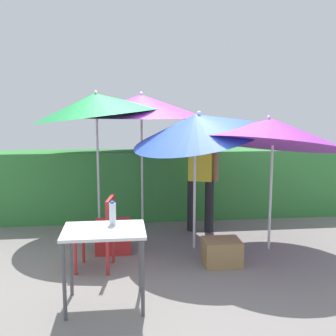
{
  "coord_description": "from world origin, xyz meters",
  "views": [
    {
      "loc": [
        -0.66,
        -5.38,
        1.97
      ],
      "look_at": [
        0.0,
        0.3,
        1.1
      ],
      "focal_mm": 43.6,
      "sensor_mm": 36.0,
      "label": 1
    }
  ],
  "objects": [
    {
      "name": "umbrella_navy",
      "position": [
        -1.03,
        1.01,
        1.99
      ],
      "size": [
        2.02,
        1.99,
        2.29
      ],
      "color": "silver",
      "rests_on": "ground_plane"
    },
    {
      "name": "folding_table",
      "position": [
        -0.84,
        -1.5,
        0.69
      ],
      "size": [
        0.8,
        0.6,
        0.78
      ],
      "color": "#4C4C51",
      "rests_on": "ground_plane"
    },
    {
      "name": "hedge_row",
      "position": [
        0.0,
        1.71,
        0.6
      ],
      "size": [
        8.0,
        0.7,
        1.2
      ],
      "primitive_type": "cube",
      "color": "#38843D",
      "rests_on": "ground_plane"
    },
    {
      "name": "chair_plastic",
      "position": [
        -0.92,
        -0.57,
        0.51
      ],
      "size": [
        0.5,
        0.5,
        0.89
      ],
      "color": "#B72D2D",
      "rests_on": "ground_plane"
    },
    {
      "name": "umbrella_orange",
      "position": [
        0.36,
        -0.0,
        1.71
      ],
      "size": [
        1.87,
        1.82,
        2.15
      ],
      "color": "silver",
      "rests_on": "ground_plane"
    },
    {
      "name": "umbrella_rainbow",
      "position": [
        -0.32,
        1.2,
        1.97
      ],
      "size": [
        2.06,
        2.06,
        2.2
      ],
      "color": "silver",
      "rests_on": "ground_plane"
    },
    {
      "name": "cooler_box",
      "position": [
        -0.78,
        -0.01,
        0.22
      ],
      "size": [
        0.48,
        0.33,
        0.44
      ],
      "primitive_type": "cube",
      "color": "red",
      "rests_on": "ground_plane"
    },
    {
      "name": "umbrella_yellow",
      "position": [
        1.34,
        -0.1,
        1.63
      ],
      "size": [
        2.11,
        2.08,
        2.06
      ],
      "color": "silver",
      "rests_on": "ground_plane"
    },
    {
      "name": "ground_plane",
      "position": [
        0.0,
        0.0,
        0.0
      ],
      "size": [
        24.0,
        24.0,
        0.0
      ],
      "primitive_type": "plane",
      "color": "gray"
    },
    {
      "name": "crate_cardboard",
      "position": [
        0.57,
        -0.6,
        0.16
      ],
      "size": [
        0.46,
        0.39,
        0.32
      ],
      "primitive_type": "cube",
      "color": "#9E7A4C",
      "rests_on": "ground_plane"
    },
    {
      "name": "person_vendor",
      "position": [
        0.57,
        0.79,
        0.93
      ],
      "size": [
        0.55,
        0.33,
        1.88
      ],
      "color": "black",
      "rests_on": "ground_plane"
    },
    {
      "name": "bottle_water",
      "position": [
        -0.75,
        -1.35,
        0.9
      ],
      "size": [
        0.07,
        0.07,
        0.24
      ],
      "color": "silver",
      "rests_on": "folding_table"
    }
  ]
}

